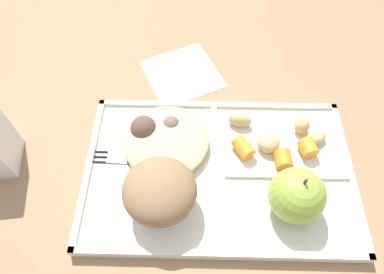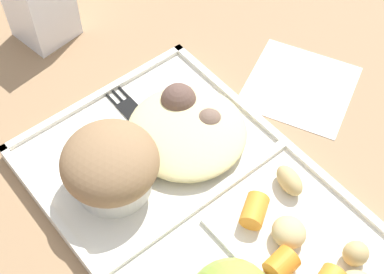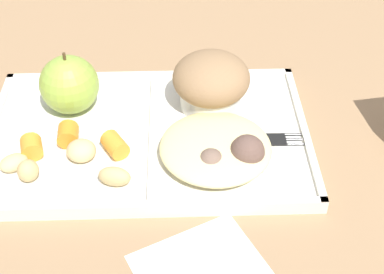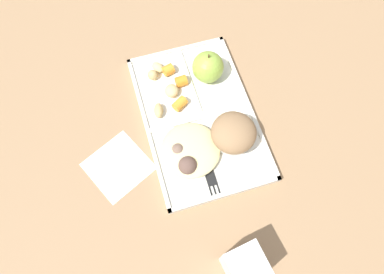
{
  "view_description": "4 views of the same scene",
  "coord_description": "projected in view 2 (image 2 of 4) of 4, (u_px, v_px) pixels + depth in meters",
  "views": [
    {
      "loc": [
        0.03,
        0.23,
        0.46
      ],
      "look_at": [
        0.04,
        -0.04,
        0.03
      ],
      "focal_mm": 32.26,
      "sensor_mm": 36.0,
      "label": 1
    },
    {
      "loc": [
        -0.2,
        0.18,
        0.49
      ],
      "look_at": [
        0.07,
        -0.04,
        0.03
      ],
      "focal_mm": 52.53,
      "sensor_mm": 36.0,
      "label": 2
    },
    {
      "loc": [
        0.04,
        -0.51,
        0.46
      ],
      "look_at": [
        0.05,
        -0.04,
        0.04
      ],
      "focal_mm": 52.92,
      "sensor_mm": 36.0,
      "label": 3
    },
    {
      "loc": [
        0.33,
        -0.11,
        0.7
      ],
      "look_at": [
        0.06,
        -0.03,
        0.05
      ],
      "focal_mm": 32.09,
      "sensor_mm": 36.0,
      "label": 4
    }
  ],
  "objects": [
    {
      "name": "carrot_slice_diagonal",
      "position": [
        281.0,
        265.0,
        0.5
      ],
      "size": [
        0.03,
        0.03,
        0.02
      ],
      "primitive_type": "cylinder",
      "rotation": [
        0.0,
        1.57,
        1.65
      ],
      "color": "orange",
      "rests_on": "lunch_tray"
    },
    {
      "name": "carrot_slice_back",
      "position": [
        254.0,
        211.0,
        0.53
      ],
      "size": [
        0.04,
        0.04,
        0.02
      ],
      "primitive_type": "cylinder",
      "rotation": [
        0.0,
        1.57,
        2.12
      ],
      "color": "orange",
      "rests_on": "lunch_tray"
    },
    {
      "name": "meatball_front",
      "position": [
        209.0,
        122.0,
        0.59
      ],
      "size": [
        0.03,
        0.03,
        0.03
      ],
      "primitive_type": "sphere",
      "color": "#755B4C",
      "rests_on": "lunch_tray"
    },
    {
      "name": "egg_noodle_pile",
      "position": [
        187.0,
        131.0,
        0.59
      ],
      "size": [
        0.13,
        0.13,
        0.03
      ],
      "primitive_type": "ellipsoid",
      "color": "beige",
      "rests_on": "lunch_tray"
    },
    {
      "name": "bran_muffin",
      "position": [
        111.0,
        166.0,
        0.54
      ],
      "size": [
        0.1,
        0.1,
        0.07
      ],
      "color": "silver",
      "rests_on": "lunch_tray"
    },
    {
      "name": "potato_chunk_browned",
      "position": [
        289.0,
        232.0,
        0.52
      ],
      "size": [
        0.04,
        0.03,
        0.02
      ],
      "primitive_type": "ellipsoid",
      "rotation": [
        0.0,
        0.0,
        3.04
      ],
      "color": "tan",
      "rests_on": "lunch_tray"
    },
    {
      "name": "milk_carton",
      "position": [
        40.0,
        3.0,
        0.68
      ],
      "size": [
        0.07,
        0.07,
        0.1
      ],
      "primitive_type": "cube",
      "rotation": [
        0.0,
        0.0,
        0.15
      ],
      "color": "white",
      "rests_on": "ground"
    },
    {
      "name": "potato_chunk_wedge",
      "position": [
        356.0,
        254.0,
        0.51
      ],
      "size": [
        0.03,
        0.03,
        0.03
      ],
      "primitive_type": "ellipsoid",
      "rotation": [
        0.0,
        0.0,
        1.25
      ],
      "color": "tan",
      "rests_on": "lunch_tray"
    },
    {
      "name": "paper_napkin",
      "position": [
        300.0,
        86.0,
        0.66
      ],
      "size": [
        0.16,
        0.16,
        0.0
      ],
      "primitive_type": "cube",
      "rotation": [
        0.0,
        0.0,
        0.45
      ],
      "color": "white",
      "rests_on": "ground"
    },
    {
      "name": "ground",
      "position": [
        204.0,
        216.0,
        0.56
      ],
      "size": [
        6.0,
        6.0,
        0.0
      ],
      "primitive_type": "plane",
      "color": "#997551"
    },
    {
      "name": "potato_chunk_corner",
      "position": [
        289.0,
        180.0,
        0.55
      ],
      "size": [
        0.04,
        0.03,
        0.02
      ],
      "primitive_type": "ellipsoid",
      "rotation": [
        0.0,
        0.0,
        6.07
      ],
      "color": "tan",
      "rests_on": "lunch_tray"
    },
    {
      "name": "meatball_back",
      "position": [
        179.0,
        101.0,
        0.61
      ],
      "size": [
        0.04,
        0.04,
        0.04
      ],
      "primitive_type": "sphere",
      "color": "brown",
      "rests_on": "lunch_tray"
    },
    {
      "name": "lunch_tray",
      "position": [
        204.0,
        213.0,
        0.55
      ],
      "size": [
        0.38,
        0.24,
        0.02
      ],
      "color": "silver",
      "rests_on": "ground"
    },
    {
      "name": "plastic_fork",
      "position": [
        145.0,
        125.0,
        0.61
      ],
      "size": [
        0.15,
        0.02,
        0.0
      ],
      "color": "black",
      "rests_on": "lunch_tray"
    }
  ]
}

